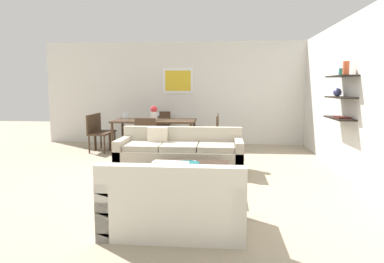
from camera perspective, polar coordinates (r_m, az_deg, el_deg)
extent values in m
plane|color=tan|center=(6.19, -3.63, -7.09)|extent=(18.00, 18.00, 0.00)
cube|color=silver|center=(9.48, 1.41, 6.13)|extent=(8.40, 0.06, 2.70)
cube|color=white|center=(9.50, -2.26, 8.13)|extent=(0.80, 0.02, 0.66)
cube|color=gold|center=(9.48, -2.28, 8.14)|extent=(0.68, 0.01, 0.53)
cube|color=silver|center=(6.86, 23.13, 5.14)|extent=(0.06, 8.20, 2.70)
cube|color=black|center=(6.45, 22.86, 8.17)|extent=(0.28, 0.90, 0.02)
cube|color=black|center=(6.45, 22.70, 5.07)|extent=(0.28, 0.90, 0.02)
cube|color=black|center=(6.47, 22.55, 1.97)|extent=(0.28, 0.90, 0.02)
cylinder|color=#D85933|center=(6.26, 23.47, 9.31)|extent=(0.10, 0.10, 0.22)
sphere|color=#4C518C|center=(6.62, 22.27, 5.84)|extent=(0.14, 0.14, 0.14)
cylinder|color=teal|center=(6.50, 22.75, 8.80)|extent=(0.07, 0.07, 0.12)
cube|color=#4C1E19|center=(6.32, 22.96, 2.09)|extent=(0.20, 0.28, 0.03)
cube|color=#B2A893|center=(6.42, -1.92, -4.65)|extent=(2.22, 0.90, 0.42)
cube|color=#B2A893|center=(6.71, -1.54, -0.75)|extent=(2.22, 0.16, 0.36)
cube|color=#B2A893|center=(6.61, -10.94, -3.64)|extent=(0.14, 0.90, 0.60)
cube|color=#B2A893|center=(6.35, 7.47, -4.00)|extent=(0.14, 0.90, 0.60)
cube|color=#B2A893|center=(6.44, -7.71, -2.32)|extent=(0.63, 0.70, 0.10)
cube|color=#B2A893|center=(6.33, -1.97, -2.42)|extent=(0.63, 0.70, 0.10)
cube|color=#B2A893|center=(6.28, 3.91, -2.51)|extent=(0.63, 0.70, 0.10)
cube|color=beige|center=(6.60, -5.54, -0.91)|extent=(0.37, 0.14, 0.36)
cube|color=silver|center=(3.93, -2.65, -12.41)|extent=(1.47, 0.90, 0.42)
cube|color=silver|center=(3.46, -3.54, -8.37)|extent=(1.47, 0.16, 0.36)
cube|color=silver|center=(3.87, 7.31, -11.38)|extent=(0.14, 0.90, 0.60)
cube|color=silver|center=(4.04, -12.17, -10.66)|extent=(0.14, 0.90, 0.60)
cube|color=silver|center=(3.86, 1.82, -8.72)|extent=(0.57, 0.70, 0.10)
cube|color=silver|center=(3.94, -6.92, -8.45)|extent=(0.57, 0.70, 0.10)
cube|color=white|center=(3.64, -3.45, -7.61)|extent=(0.37, 0.16, 0.36)
cube|color=#38281E|center=(5.19, -0.63, -7.74)|extent=(1.18, 1.06, 0.38)
cylinder|color=#19666B|center=(5.10, -0.85, -5.45)|extent=(0.37, 0.37, 0.06)
torus|color=#19666B|center=(5.10, -0.85, -5.11)|extent=(0.37, 0.37, 0.02)
cube|color=#422D1E|center=(8.41, -6.01, 1.72)|extent=(1.92, 0.94, 0.04)
cylinder|color=#422D1E|center=(8.28, -12.64, -1.11)|extent=(0.06, 0.06, 0.71)
cylinder|color=#422D1E|center=(7.92, -0.16, -1.31)|extent=(0.06, 0.06, 0.71)
cylinder|color=#422D1E|center=(9.06, -11.05, -0.36)|extent=(0.06, 0.06, 0.71)
cylinder|color=#422D1E|center=(8.73, 0.35, -0.51)|extent=(0.06, 0.06, 0.71)
cube|color=#422D1E|center=(9.22, -5.02, 0.34)|extent=(0.44, 0.44, 0.04)
cube|color=#422D1E|center=(9.39, -4.82, 1.91)|extent=(0.44, 0.04, 0.43)
cylinder|color=#422D1E|center=(9.10, -6.32, -1.19)|extent=(0.04, 0.04, 0.41)
cylinder|color=#422D1E|center=(9.04, -4.09, -1.22)|extent=(0.04, 0.04, 0.41)
cylinder|color=#422D1E|center=(9.45, -5.89, -0.87)|extent=(0.04, 0.04, 0.41)
cylinder|color=#422D1E|center=(9.39, -3.73, -0.90)|extent=(0.04, 0.04, 0.41)
cube|color=#422D1E|center=(8.50, 2.78, -0.22)|extent=(0.44, 0.44, 0.04)
cube|color=#422D1E|center=(8.47, 4.15, 1.34)|extent=(0.04, 0.44, 0.43)
cylinder|color=#422D1E|center=(8.72, 1.64, -1.52)|extent=(0.04, 0.04, 0.41)
cylinder|color=#422D1E|center=(8.37, 1.49, -1.89)|extent=(0.04, 0.04, 0.41)
cylinder|color=#422D1E|center=(8.71, 4.01, -1.55)|extent=(0.04, 0.04, 0.41)
cylinder|color=#422D1E|center=(8.35, 3.96, -1.92)|extent=(0.04, 0.04, 0.41)
cube|color=#422D1E|center=(8.58, -14.66, -0.38)|extent=(0.44, 0.44, 0.04)
cube|color=#422D1E|center=(8.63, -15.96, 1.19)|extent=(0.04, 0.44, 0.43)
cylinder|color=#422D1E|center=(8.39, -13.87, -2.08)|extent=(0.04, 0.04, 0.41)
cylinder|color=#422D1E|center=(8.72, -13.10, -1.70)|extent=(0.04, 0.04, 0.41)
cylinder|color=#422D1E|center=(8.51, -16.16, -2.02)|extent=(0.04, 0.04, 0.41)
cylinder|color=#422D1E|center=(8.84, -15.31, -1.65)|extent=(0.04, 0.04, 0.41)
cube|color=#422D1E|center=(8.98, -13.74, -0.02)|extent=(0.44, 0.44, 0.04)
cube|color=#422D1E|center=(9.02, -14.99, 1.47)|extent=(0.04, 0.44, 0.43)
cylinder|color=#422D1E|center=(8.78, -12.97, -1.64)|extent=(0.04, 0.04, 0.41)
cylinder|color=#422D1E|center=(9.12, -12.26, -1.29)|extent=(0.04, 0.04, 0.41)
cylinder|color=#422D1E|center=(8.90, -15.17, -1.59)|extent=(0.04, 0.04, 0.41)
cylinder|color=#422D1E|center=(9.24, -14.39, -1.25)|extent=(0.04, 0.04, 0.41)
cube|color=#422D1E|center=(8.08, 2.65, -0.61)|extent=(0.44, 0.44, 0.04)
cube|color=#422D1E|center=(8.05, 4.09, 1.03)|extent=(0.04, 0.44, 0.43)
cylinder|color=#422D1E|center=(8.30, 1.46, -1.96)|extent=(0.04, 0.04, 0.41)
cylinder|color=#422D1E|center=(7.95, 1.29, -2.38)|extent=(0.04, 0.04, 0.41)
cylinder|color=#422D1E|center=(8.29, 3.95, -2.00)|extent=(0.04, 0.04, 0.41)
cylinder|color=#422D1E|center=(7.93, 3.89, -2.41)|extent=(0.04, 0.04, 0.41)
cube|color=#422D1E|center=(7.68, -7.13, -1.07)|extent=(0.44, 0.44, 0.04)
cube|color=#422D1E|center=(7.45, -7.48, 0.49)|extent=(0.44, 0.04, 0.43)
cylinder|color=#422D1E|center=(7.85, -5.53, -2.53)|extent=(0.04, 0.04, 0.41)
cylinder|color=#422D1E|center=(7.92, -8.10, -2.48)|extent=(0.04, 0.04, 0.41)
cylinder|color=#422D1E|center=(7.50, -6.05, -2.99)|extent=(0.04, 0.04, 0.41)
cylinder|color=#422D1E|center=(7.58, -8.72, -2.93)|extent=(0.04, 0.04, 0.41)
cylinder|color=silver|center=(8.46, -10.84, 1.82)|extent=(0.06, 0.06, 0.01)
cylinder|color=silver|center=(8.46, -10.85, 2.06)|extent=(0.01, 0.01, 0.07)
cylinder|color=silver|center=(8.45, -10.86, 2.55)|extent=(0.07, 0.07, 0.08)
cylinder|color=silver|center=(8.68, -10.42, 1.97)|extent=(0.06, 0.06, 0.01)
cylinder|color=silver|center=(8.68, -10.42, 2.26)|extent=(0.01, 0.01, 0.08)
cylinder|color=silver|center=(8.67, -10.43, 2.82)|extent=(0.06, 0.06, 0.09)
cylinder|color=silver|center=(8.81, -5.49, 2.13)|extent=(0.06, 0.06, 0.01)
cylinder|color=silver|center=(8.81, -5.49, 2.35)|extent=(0.01, 0.01, 0.06)
cylinder|color=silver|center=(8.80, -5.50, 2.85)|extent=(0.07, 0.07, 0.09)
cylinder|color=silver|center=(8.44, -6.11, 2.53)|extent=(0.16, 0.16, 0.19)
sphere|color=red|center=(8.43, -6.13, 3.58)|extent=(0.16, 0.16, 0.16)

